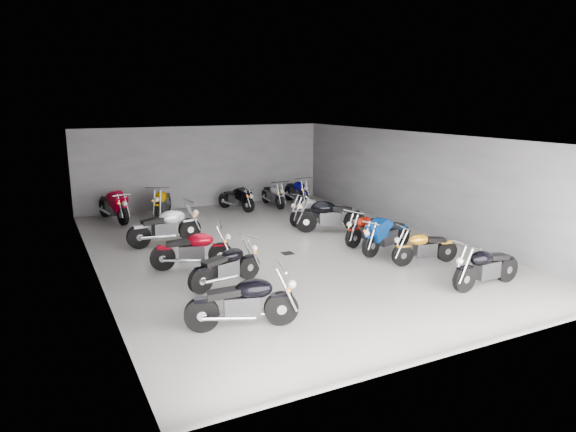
{
  "coord_description": "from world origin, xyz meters",
  "views": [
    {
      "loc": [
        -6.14,
        -12.82,
        4.19
      ],
      "look_at": [
        0.16,
        -0.2,
        1.0
      ],
      "focal_mm": 32.0,
      "sensor_mm": 36.0,
      "label": 1
    }
  ],
  "objects_px": {
    "motorcycle_right_c": "(386,234)",
    "motorcycle_back_d": "(237,199)",
    "drain_grate": "(288,253)",
    "motorcycle_left_a": "(243,302)",
    "motorcycle_right_e": "(330,216)",
    "motorcycle_left_c": "(226,266)",
    "motorcycle_right_f": "(313,210)",
    "motorcycle_back_e": "(273,195)",
    "motorcycle_back_f": "(297,191)",
    "motorcycle_left_f": "(166,226)",
    "motorcycle_right_d": "(368,228)",
    "motorcycle_left_d": "(193,250)",
    "motorcycle_right_b": "(424,247)",
    "motorcycle_back_b": "(162,203)",
    "motorcycle_back_a": "(113,206)",
    "motorcycle_right_a": "(486,267)"
  },
  "relations": [
    {
      "from": "motorcycle_right_c",
      "to": "motorcycle_back_d",
      "type": "relative_size",
      "value": 1.12
    },
    {
      "from": "drain_grate",
      "to": "motorcycle_right_c",
      "type": "bearing_deg",
      "value": -23.19
    },
    {
      "from": "motorcycle_left_a",
      "to": "motorcycle_right_e",
      "type": "xyz_separation_m",
      "value": [
        5.16,
        5.47,
        0.03
      ]
    },
    {
      "from": "motorcycle_left_c",
      "to": "motorcycle_right_f",
      "type": "relative_size",
      "value": 0.95
    },
    {
      "from": "motorcycle_back_e",
      "to": "motorcycle_back_f",
      "type": "xyz_separation_m",
      "value": [
        1.1,
        0.05,
        0.04
      ]
    },
    {
      "from": "motorcycle_left_f",
      "to": "motorcycle_right_d",
      "type": "height_order",
      "value": "motorcycle_left_f"
    },
    {
      "from": "motorcycle_right_e",
      "to": "motorcycle_back_d",
      "type": "height_order",
      "value": "motorcycle_right_e"
    },
    {
      "from": "motorcycle_left_d",
      "to": "drain_grate",
      "type": "bearing_deg",
      "value": 107.83
    },
    {
      "from": "motorcycle_right_b",
      "to": "motorcycle_back_e",
      "type": "xyz_separation_m",
      "value": [
        -0.38,
        8.54,
        0.03
      ]
    },
    {
      "from": "motorcycle_left_c",
      "to": "motorcycle_back_b",
      "type": "xyz_separation_m",
      "value": [
        0.36,
        7.85,
        0.06
      ]
    },
    {
      "from": "motorcycle_back_a",
      "to": "motorcycle_back_f",
      "type": "relative_size",
      "value": 1.07
    },
    {
      "from": "drain_grate",
      "to": "motorcycle_back_a",
      "type": "distance_m",
      "value": 7.33
    },
    {
      "from": "motorcycle_left_c",
      "to": "motorcycle_right_b",
      "type": "distance_m",
      "value": 5.23
    },
    {
      "from": "motorcycle_left_f",
      "to": "motorcycle_right_a",
      "type": "height_order",
      "value": "motorcycle_left_f"
    },
    {
      "from": "motorcycle_right_e",
      "to": "motorcycle_back_a",
      "type": "xyz_separation_m",
      "value": [
        -6.03,
        4.74,
        0.01
      ]
    },
    {
      "from": "motorcycle_left_c",
      "to": "motorcycle_left_f",
      "type": "xyz_separation_m",
      "value": [
        -0.41,
        4.12,
        0.07
      ]
    },
    {
      "from": "motorcycle_back_e",
      "to": "motorcycle_right_e",
      "type": "bearing_deg",
      "value": 89.33
    },
    {
      "from": "motorcycle_right_b",
      "to": "drain_grate",
      "type": "bearing_deg",
      "value": 58.63
    },
    {
      "from": "drain_grate",
      "to": "motorcycle_back_e",
      "type": "relative_size",
      "value": 0.16
    },
    {
      "from": "motorcycle_right_c",
      "to": "motorcycle_right_d",
      "type": "xyz_separation_m",
      "value": [
        0.04,
        0.95,
        -0.04
      ]
    },
    {
      "from": "motorcycle_right_c",
      "to": "motorcycle_back_d",
      "type": "height_order",
      "value": "motorcycle_right_c"
    },
    {
      "from": "motorcycle_right_d",
      "to": "motorcycle_back_d",
      "type": "relative_size",
      "value": 1.04
    },
    {
      "from": "motorcycle_right_a",
      "to": "motorcycle_back_e",
      "type": "bearing_deg",
      "value": 0.16
    },
    {
      "from": "motorcycle_right_f",
      "to": "motorcycle_right_a",
      "type": "bearing_deg",
      "value": 171.05
    },
    {
      "from": "motorcycle_left_d",
      "to": "motorcycle_right_a",
      "type": "xyz_separation_m",
      "value": [
        5.61,
        -4.28,
        -0.02
      ]
    },
    {
      "from": "motorcycle_left_a",
      "to": "motorcycle_right_d",
      "type": "xyz_separation_m",
      "value": [
        5.47,
        3.78,
        -0.05
      ]
    },
    {
      "from": "motorcycle_right_b",
      "to": "motorcycle_right_d",
      "type": "xyz_separation_m",
      "value": [
        -0.19,
        2.27,
        0.02
      ]
    },
    {
      "from": "motorcycle_back_b",
      "to": "motorcycle_back_f",
      "type": "height_order",
      "value": "motorcycle_back_b"
    },
    {
      "from": "motorcycle_right_e",
      "to": "drain_grate",
      "type": "bearing_deg",
      "value": 148.87
    },
    {
      "from": "motorcycle_right_a",
      "to": "motorcycle_back_b",
      "type": "bearing_deg",
      "value": 22.46
    },
    {
      "from": "drain_grate",
      "to": "motorcycle_left_a",
      "type": "xyz_separation_m",
      "value": [
        -2.88,
        -3.93,
        0.51
      ]
    },
    {
      "from": "motorcycle_left_f",
      "to": "motorcycle_right_c",
      "type": "distance_m",
      "value": 6.44
    },
    {
      "from": "drain_grate",
      "to": "motorcycle_left_a",
      "type": "height_order",
      "value": "motorcycle_left_a"
    },
    {
      "from": "drain_grate",
      "to": "motorcycle_right_a",
      "type": "relative_size",
      "value": 0.16
    },
    {
      "from": "motorcycle_left_d",
      "to": "motorcycle_right_e",
      "type": "distance_m",
      "value": 5.27
    },
    {
      "from": "motorcycle_right_f",
      "to": "motorcycle_back_a",
      "type": "distance_m",
      "value": 7.03
    },
    {
      "from": "drain_grate",
      "to": "motorcycle_left_f",
      "type": "relative_size",
      "value": 0.14
    },
    {
      "from": "motorcycle_left_c",
      "to": "motorcycle_back_d",
      "type": "relative_size",
      "value": 1.04
    },
    {
      "from": "motorcycle_right_f",
      "to": "motorcycle_back_e",
      "type": "bearing_deg",
      "value": -14.55
    },
    {
      "from": "motorcycle_right_e",
      "to": "motorcycle_back_e",
      "type": "height_order",
      "value": "motorcycle_right_e"
    },
    {
      "from": "motorcycle_left_d",
      "to": "motorcycle_back_e",
      "type": "xyz_separation_m",
      "value": [
        5.13,
        6.22,
        -0.02
      ]
    },
    {
      "from": "motorcycle_left_a",
      "to": "motorcycle_right_d",
      "type": "height_order",
      "value": "motorcycle_left_a"
    },
    {
      "from": "drain_grate",
      "to": "motorcycle_left_c",
      "type": "height_order",
      "value": "motorcycle_left_c"
    },
    {
      "from": "motorcycle_back_b",
      "to": "motorcycle_back_a",
      "type": "bearing_deg",
      "value": 22.02
    },
    {
      "from": "motorcycle_left_c",
      "to": "motorcycle_right_f",
      "type": "height_order",
      "value": "motorcycle_right_f"
    },
    {
      "from": "motorcycle_back_b",
      "to": "motorcycle_left_d",
      "type": "bearing_deg",
      "value": 108.25
    },
    {
      "from": "motorcycle_left_d",
      "to": "motorcycle_right_c",
      "type": "distance_m",
      "value": 5.38
    },
    {
      "from": "motorcycle_right_f",
      "to": "motorcycle_back_b",
      "type": "bearing_deg",
      "value": 38.16
    },
    {
      "from": "motorcycle_left_a",
      "to": "motorcycle_right_a",
      "type": "distance_m",
      "value": 5.77
    },
    {
      "from": "motorcycle_back_e",
      "to": "motorcycle_back_f",
      "type": "height_order",
      "value": "motorcycle_back_f"
    }
  ]
}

